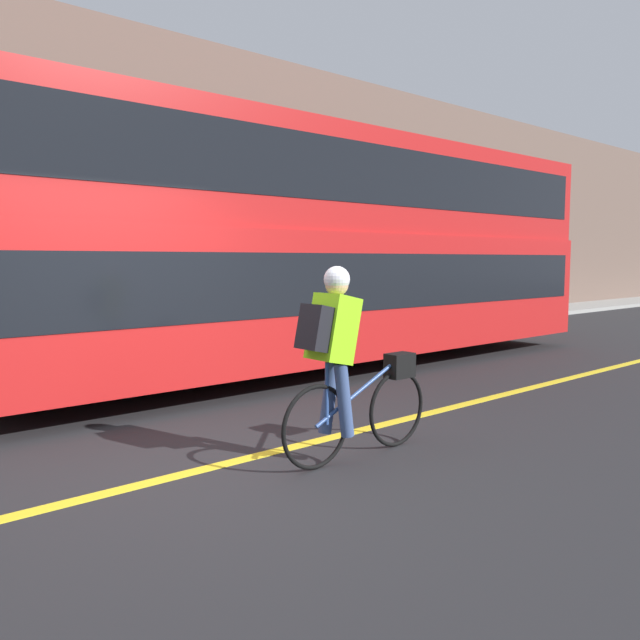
{
  "coord_description": "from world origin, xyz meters",
  "views": [
    {
      "loc": [
        -2.57,
        -4.47,
        1.69
      ],
      "look_at": [
        2.01,
        0.87,
        1.0
      ],
      "focal_mm": 35.0,
      "sensor_mm": 36.0,
      "label": 1
    }
  ],
  "objects": [
    {
      "name": "sidewalk_curb",
      "position": [
        0.0,
        5.84,
        0.06
      ],
      "size": [
        60.0,
        1.78,
        0.11
      ],
      "color": "gray",
      "rests_on": "ground_plane"
    },
    {
      "name": "trash_bin",
      "position": [
        6.69,
        5.75,
        0.64
      ],
      "size": [
        0.46,
        0.46,
        1.05
      ],
      "color": "#194C23",
      "rests_on": "sidewalk_curb"
    },
    {
      "name": "bus",
      "position": [
        3.78,
        2.84,
        1.94
      ],
      "size": [
        10.46,
        2.58,
        3.5
      ],
      "color": "black",
      "rests_on": "ground_plane"
    },
    {
      "name": "ground_plane",
      "position": [
        0.0,
        0.0,
        0.0
      ],
      "size": [
        80.0,
        80.0,
        0.0
      ],
      "primitive_type": "plane",
      "color": "#232326"
    },
    {
      "name": "cyclist_on_bike",
      "position": [
        0.89,
        -0.74,
        0.88
      ],
      "size": [
        1.65,
        0.32,
        1.63
      ],
      "color": "black",
      "rests_on": "ground_plane"
    },
    {
      "name": "road_center_line",
      "position": [
        0.0,
        -0.16,
        0.0
      ],
      "size": [
        50.0,
        0.14,
        0.01
      ],
      "primitive_type": "cube",
      "color": "yellow",
      "rests_on": "ground_plane"
    }
  ]
}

